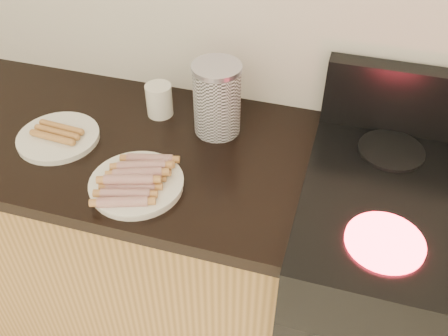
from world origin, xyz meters
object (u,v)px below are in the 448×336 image
(main_plate, at_px, (137,185))
(canister, at_px, (217,99))
(side_plate, at_px, (58,137))
(stove, at_px, (413,311))
(mug, at_px, (159,100))

(main_plate, xyz_separation_m, canister, (0.13, 0.30, 0.10))
(side_plate, relative_size, canister, 1.09)
(stove, bearing_deg, side_plate, -178.39)
(main_plate, bearing_deg, mug, 101.40)
(stove, xyz_separation_m, canister, (-0.66, 0.15, 0.55))
(main_plate, distance_m, mug, 0.33)
(canister, bearing_deg, stove, -12.34)
(main_plate, xyz_separation_m, mug, (-0.07, 0.32, 0.04))
(main_plate, height_order, canister, canister)
(stove, bearing_deg, mug, 168.57)
(stove, distance_m, mug, 1.00)
(stove, bearing_deg, main_plate, -169.25)
(stove, relative_size, side_plate, 3.92)
(canister, relative_size, mug, 2.16)
(side_plate, xyz_separation_m, canister, (0.42, 0.18, 0.10))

